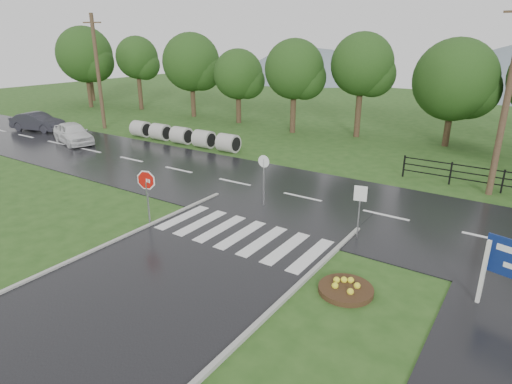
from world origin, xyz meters
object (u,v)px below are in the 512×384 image
Objects in this scene: stop_sign at (146,184)px; car_white at (74,143)px; culvert_pipes at (181,135)px; car_dark at (39,131)px.

car_white is (-15.15, 6.87, -1.70)m from stop_sign.
culvert_pipes reaches higher than car_dark.
stop_sign is at bearing -52.08° from culvert_pipes.
car_white is at bearing -114.20° from car_dark.
culvert_pipes is at bearing -40.14° from car_white.
stop_sign is 0.55× the size of car_white.
car_dark is at bearing -165.93° from culvert_pipes.
car_dark is (-12.82, -3.21, -0.60)m from culvert_pipes.
stop_sign is (8.69, -11.15, 1.10)m from culvert_pipes.
car_white is at bearing 155.62° from stop_sign.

